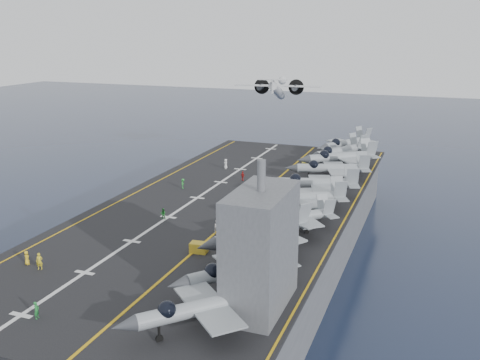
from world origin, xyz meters
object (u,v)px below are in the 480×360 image
(island_superstructure, at_px, (261,235))
(fighter_jet_0, at_px, (200,306))
(tow_cart_a, at_px, (199,248))
(transport_plane, at_px, (277,91))

(island_superstructure, distance_m, fighter_jet_0, 8.81)
(island_superstructure, relative_size, fighter_jet_0, 0.89)
(fighter_jet_0, height_order, tow_cart_a, fighter_jet_0)
(tow_cart_a, height_order, transport_plane, transport_plane)
(island_superstructure, relative_size, tow_cart_a, 6.70)
(tow_cart_a, xyz_separation_m, transport_plane, (-12.73, 74.56, 11.12))
(island_superstructure, bearing_deg, fighter_jet_0, -119.76)
(island_superstructure, distance_m, tow_cart_a, 16.53)
(fighter_jet_0, relative_size, tow_cart_a, 7.57)
(island_superstructure, xyz_separation_m, tow_cart_a, (-11.32, 9.90, -6.87))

